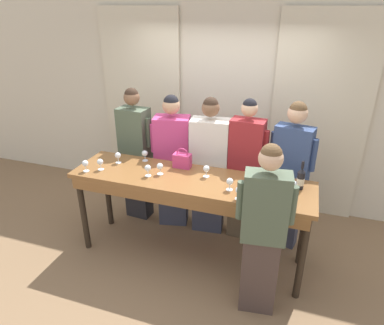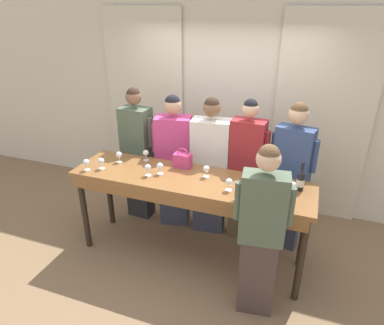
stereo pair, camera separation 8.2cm
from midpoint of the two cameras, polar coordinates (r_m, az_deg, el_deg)
ground_plane at (r=4.21m, az=-0.88°, el=-15.03°), size 18.00×18.00×0.00m
wall_back at (r=4.86m, az=5.02°, el=9.27°), size 12.00×0.06×2.80m
curtain_panel_left at (r=5.24m, az=-8.73°, el=9.60°), size 1.20×0.03×2.69m
curtain_panel_right at (r=4.69m, az=19.84°, el=6.59°), size 1.20×0.03×2.69m
tasting_bar at (r=3.67m, az=-1.11°, el=-4.37°), size 2.60×0.68×1.02m
wine_bottle at (r=3.54m, az=17.03°, el=-2.62°), size 0.08×0.08×0.30m
handbag at (r=3.84m, az=-2.25°, el=0.38°), size 0.20×0.11×0.23m
wine_glass_front_left at (r=4.04m, az=-8.45°, el=1.46°), size 0.07×0.07×0.13m
wine_glass_front_mid at (r=3.67m, az=-8.02°, el=-0.99°), size 0.07×0.07×0.13m
wine_glass_front_right at (r=3.70m, az=-6.01°, el=-0.70°), size 0.07×0.07×0.13m
wine_glass_center_left at (r=3.93m, az=-17.94°, el=-0.21°), size 0.07×0.07×0.13m
wine_glass_center_mid at (r=3.38m, az=5.63°, el=-3.23°), size 0.07×0.07×0.13m
wine_glass_center_right at (r=3.45m, az=15.91°, el=-3.57°), size 0.07×0.07×0.13m
wine_glass_back_left at (r=3.62m, az=1.75°, el=-1.11°), size 0.07×0.07×0.13m
wine_glass_back_mid at (r=3.57m, az=14.43°, el=-2.42°), size 0.07×0.07×0.13m
wine_glass_back_right at (r=4.04m, az=-12.82°, el=1.09°), size 0.07×0.07×0.13m
wine_glass_near_host at (r=3.92m, az=-15.63°, el=0.03°), size 0.07×0.07×0.13m
wine_glass_by_bottle at (r=3.33m, az=15.55°, el=-4.60°), size 0.07×0.07×0.13m
wine_glass_by_handbag at (r=3.24m, az=7.12°, el=-4.71°), size 0.07×0.07×0.13m
guest_olive_jacket at (r=4.53m, az=-9.85°, el=1.35°), size 0.49×0.27×1.79m
guest_pink_top at (r=4.33m, az=-3.78°, el=0.06°), size 0.54×0.36×1.75m
guest_cream_sweater at (r=4.19m, az=2.33°, el=-0.76°), size 0.57×0.31×1.76m
guest_striped_shirt at (r=4.09m, az=8.26°, el=-1.33°), size 0.50×0.25×1.78m
guest_navy_coat at (r=4.03m, az=15.39°, el=-1.90°), size 0.52×0.28×1.79m
host_pouring at (r=3.10m, az=11.02°, el=-11.16°), size 0.50×0.25×1.72m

